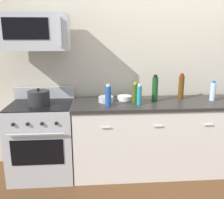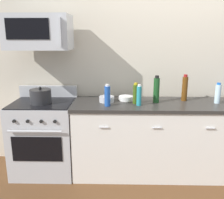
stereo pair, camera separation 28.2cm
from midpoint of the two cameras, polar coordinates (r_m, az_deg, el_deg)
The scene contains 14 objects.
ground_plane at distance 3.46m, azimuth 16.31°, elevation -15.68°, with size 6.77×6.77×0.00m, color brown.
back_wall at distance 3.43m, azimuth 16.16°, elevation 7.92°, with size 5.64×0.10×2.70m, color beige.
counter_unit at distance 3.26m, azimuth 16.88°, elevation -8.66°, with size 2.55×0.66×0.92m.
range_oven at distance 3.24m, azimuth -12.85°, elevation -8.38°, with size 0.76×0.69×1.07m.
microwave at distance 3.04m, azimuth -14.01°, elevation 14.87°, with size 0.74×0.44×0.40m.
bottle_water_clear at distance 3.27m, azimuth 25.59°, elevation 1.23°, with size 0.07×0.07×0.25m.
bottle_dish_soap at distance 2.88m, azimuth 9.07°, elevation 0.87°, with size 0.06×0.06×0.25m.
bottle_soda_blue at distance 2.82m, azimuth 1.77°, elevation 0.84°, with size 0.07×0.07×0.26m.
bottle_olive_oil at distance 2.97m, azimuth 8.22°, elevation 1.31°, with size 0.07×0.07×0.25m.
bottle_wine_amber at distance 3.23m, azimuth 18.89°, elevation 2.43°, with size 0.07×0.07×0.33m.
bottle_wine_green at distance 3.04m, azimuth 12.87°, elevation 2.16°, with size 0.07×0.07×0.33m.
bowl_steel_prep at distance 3.03m, azimuth 1.42°, elevation 0.11°, with size 0.18×0.18×0.07m.
bowl_white_ceramic at distance 3.12m, azimuth 5.84°, elevation 0.32°, with size 0.18×0.18×0.05m.
stockpot at distance 3.03m, azimuth -13.65°, elevation 0.69°, with size 0.25×0.25×0.20m.
Camera 2 is at (-0.73, -2.90, 1.70)m, focal length 39.54 mm.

